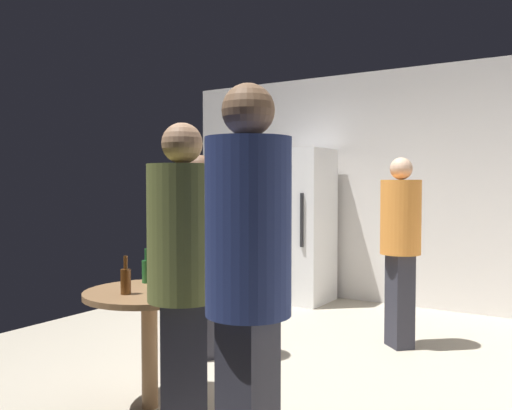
% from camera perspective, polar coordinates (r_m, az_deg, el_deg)
% --- Properties ---
extents(ground_plane, '(5.20, 5.20, 0.10)m').
position_cam_1_polar(ground_plane, '(4.27, 1.47, -17.52)').
color(ground_plane, '#B2A893').
extents(wall_back, '(5.32, 0.06, 2.70)m').
position_cam_1_polar(wall_back, '(6.42, 13.64, 1.82)').
color(wall_back, silver).
rests_on(wall_back, ground_plane).
extents(refrigerator, '(0.70, 0.68, 1.80)m').
position_cam_1_polar(refrigerator, '(6.40, 4.61, -2.16)').
color(refrigerator, white).
rests_on(refrigerator, ground_plane).
extents(foreground_table, '(0.80, 0.80, 0.73)m').
position_cam_1_polar(foreground_table, '(3.45, -11.25, -10.58)').
color(foreground_table, olive).
rests_on(foreground_table, ground_plane).
extents(beer_bottle_amber, '(0.06, 0.06, 0.23)m').
position_cam_1_polar(beer_bottle_amber, '(3.56, -9.71, -7.07)').
color(beer_bottle_amber, '#8C5919').
rests_on(beer_bottle_amber, foreground_table).
extents(beer_bottle_brown, '(0.06, 0.06, 0.23)m').
position_cam_1_polar(beer_bottle_brown, '(3.33, -13.64, -7.76)').
color(beer_bottle_brown, '#593314').
rests_on(beer_bottle_brown, foreground_table).
extents(beer_bottle_green, '(0.06, 0.06, 0.23)m').
position_cam_1_polar(beer_bottle_green, '(3.67, -11.52, -6.80)').
color(beer_bottle_green, '#26662D').
rests_on(beer_bottle_green, foreground_table).
extents(plastic_cup_blue, '(0.08, 0.08, 0.11)m').
position_cam_1_polar(plastic_cup_blue, '(3.45, -9.92, -7.85)').
color(plastic_cup_blue, blue).
rests_on(plastic_cup_blue, foreground_table).
extents(person_in_olive_shirt, '(0.48, 0.48, 1.69)m').
position_cam_1_polar(person_in_olive_shirt, '(2.63, -7.76, -6.68)').
color(person_in_olive_shirt, '#2D2D38').
rests_on(person_in_olive_shirt, ground_plane).
extents(person_in_black_shirt, '(0.48, 0.48, 1.62)m').
position_cam_1_polar(person_in_black_shirt, '(4.29, -5.92, -3.74)').
color(person_in_black_shirt, '#2D2D38').
rests_on(person_in_black_shirt, ground_plane).
extents(person_in_gray_shirt, '(0.47, 0.47, 1.68)m').
position_cam_1_polar(person_in_gray_shirt, '(6.01, -4.57, -1.68)').
color(person_in_gray_shirt, '#2D2D38').
rests_on(person_in_gray_shirt, ground_plane).
extents(person_in_orange_shirt, '(0.48, 0.48, 1.62)m').
position_cam_1_polar(person_in_orange_shirt, '(4.73, 15.06, -3.28)').
color(person_in_orange_shirt, '#2D2D38').
rests_on(person_in_orange_shirt, ground_plane).
extents(person_in_navy_shirt, '(0.34, 0.34, 1.78)m').
position_cam_1_polar(person_in_navy_shirt, '(2.12, -0.82, -7.08)').
color(person_in_navy_shirt, '#2D2D38').
rests_on(person_in_navy_shirt, ground_plane).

